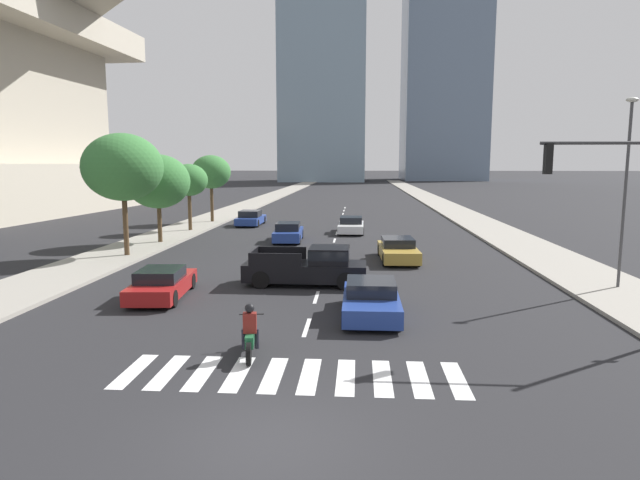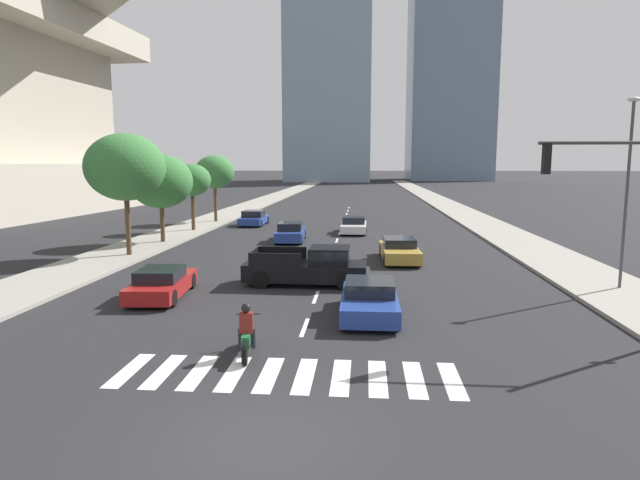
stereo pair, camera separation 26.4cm
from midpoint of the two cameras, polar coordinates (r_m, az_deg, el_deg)
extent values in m
plane|color=#232326|center=(11.01, -5.36, -20.36)|extent=(800.00, 800.00, 0.00)
cube|color=gray|center=(41.19, 19.27, 0.39)|extent=(4.00, 260.00, 0.15)
cube|color=gray|center=(42.21, -14.51, 0.76)|extent=(4.00, 260.00, 0.15)
cube|color=silver|center=(15.01, -18.85, -12.78)|extent=(0.45, 2.33, 0.01)
cube|color=silver|center=(14.68, -15.55, -13.11)|extent=(0.45, 2.33, 0.01)
cube|color=silver|center=(14.41, -12.09, -13.41)|extent=(0.45, 2.33, 0.01)
cube|color=silver|center=(14.18, -8.51, -13.67)|extent=(0.45, 2.33, 0.01)
cube|color=silver|center=(14.01, -4.81, -13.88)|extent=(0.45, 2.33, 0.01)
cube|color=silver|center=(13.90, -1.04, -14.04)|extent=(0.45, 2.33, 0.01)
cube|color=silver|center=(13.84, 2.79, -14.14)|extent=(0.45, 2.33, 0.01)
cube|color=silver|center=(13.85, 6.63, -14.18)|extent=(0.45, 2.33, 0.01)
cube|color=silver|center=(13.91, 10.45, -14.16)|extent=(0.45, 2.33, 0.01)
cube|color=silver|center=(14.03, 14.23, -14.09)|extent=(0.45, 2.33, 0.01)
cube|color=silver|center=(17.69, -1.19, -9.14)|extent=(0.14, 2.00, 0.01)
cube|color=silver|center=(21.53, -0.09, -6.01)|extent=(0.14, 2.00, 0.01)
cube|color=silver|center=(25.42, 0.67, -3.83)|extent=(0.14, 2.00, 0.01)
cube|color=silver|center=(29.34, 1.23, -2.23)|extent=(0.14, 2.00, 0.01)
cube|color=silver|center=(33.27, 1.65, -1.01)|extent=(0.14, 2.00, 0.01)
cube|color=silver|center=(37.23, 1.98, -0.05)|extent=(0.14, 2.00, 0.01)
cube|color=silver|center=(41.19, 2.25, 0.73)|extent=(0.14, 2.00, 0.01)
cube|color=silver|center=(45.15, 2.47, 1.37)|extent=(0.14, 2.00, 0.01)
cube|color=silver|center=(49.13, 2.66, 1.91)|extent=(0.14, 2.00, 0.01)
cube|color=silver|center=(53.10, 2.82, 2.37)|extent=(0.14, 2.00, 0.01)
cube|color=silver|center=(57.08, 2.95, 2.76)|extent=(0.14, 2.00, 0.01)
cube|color=silver|center=(61.06, 3.07, 3.10)|extent=(0.14, 2.00, 0.01)
cube|color=silver|center=(65.05, 3.18, 3.40)|extent=(0.14, 2.00, 0.01)
cylinder|color=black|center=(15.99, -6.98, -9.98)|extent=(0.20, 0.61, 0.60)
cylinder|color=black|center=(14.60, -7.38, -11.76)|extent=(0.20, 0.61, 0.60)
cube|color=#1E6038|center=(15.22, -7.19, -10.04)|extent=(0.38, 1.19, 0.32)
cylinder|color=#B2B2B7|center=(15.80, -7.03, -9.06)|extent=(0.10, 0.32, 0.67)
cylinder|color=black|center=(15.75, -7.04, -7.72)|extent=(0.70, 0.13, 0.04)
cube|color=maroon|center=(15.00, -7.24, -8.58)|extent=(0.39, 0.29, 0.55)
sphere|color=black|center=(14.89, -7.27, -7.09)|extent=(0.26, 0.26, 0.26)
cylinder|color=black|center=(15.25, -7.87, -10.22)|extent=(0.14, 0.14, 0.55)
cylinder|color=black|center=(15.23, -6.50, -10.23)|extent=(0.14, 0.14, 0.55)
cube|color=black|center=(23.60, -1.23, -3.30)|extent=(5.29, 1.99, 0.75)
cube|color=black|center=(23.37, 1.33, -1.60)|extent=(1.70, 1.79, 0.70)
cube|color=black|center=(23.36, 1.33, -1.40)|extent=(1.73, 1.83, 0.39)
cube|color=black|center=(24.54, -3.67, -1.33)|extent=(2.21, 0.11, 0.55)
cube|color=black|center=(22.74, -4.40, -2.08)|extent=(2.21, 0.11, 0.55)
cube|color=black|center=(23.84, -6.65, -1.64)|extent=(0.10, 1.85, 0.55)
cylinder|color=black|center=(24.35, 3.20, -3.47)|extent=(0.76, 0.27, 0.76)
cylinder|color=black|center=(22.67, 3.03, -4.33)|extent=(0.76, 0.27, 0.76)
cylinder|color=black|center=(24.74, -5.12, -3.31)|extent=(0.76, 0.27, 0.76)
cylinder|color=black|center=(23.09, -5.90, -4.14)|extent=(0.76, 0.27, 0.76)
cube|color=silver|center=(41.27, 3.75, 1.35)|extent=(1.90, 4.38, 0.56)
cube|color=black|center=(41.43, 3.76, 2.11)|extent=(1.66, 1.98, 0.49)
cylinder|color=black|center=(39.80, 4.92, 0.91)|extent=(0.22, 0.64, 0.64)
cylinder|color=black|center=(39.84, 2.47, 0.94)|extent=(0.22, 0.64, 0.64)
cylinder|color=black|center=(42.75, 4.93, 1.40)|extent=(0.22, 0.64, 0.64)
cylinder|color=black|center=(42.78, 2.66, 1.43)|extent=(0.22, 0.64, 0.64)
cube|color=navy|center=(46.85, -6.78, 2.12)|extent=(1.94, 4.38, 0.58)
cube|color=black|center=(46.59, -6.84, 2.77)|extent=(1.68, 1.98, 0.54)
cylinder|color=black|center=(48.49, -7.40, 2.15)|extent=(0.23, 0.64, 0.64)
cylinder|color=black|center=(48.14, -5.41, 2.14)|extent=(0.23, 0.64, 0.64)
cylinder|color=black|center=(45.62, -8.22, 1.77)|extent=(0.23, 0.64, 0.64)
cylinder|color=black|center=(45.25, -6.11, 1.75)|extent=(0.23, 0.64, 0.64)
cube|color=#B28E38|center=(29.72, 8.59, -1.28)|extent=(2.07, 4.85, 0.61)
cube|color=black|center=(29.88, 8.56, -0.20)|extent=(1.74, 2.22, 0.45)
cylinder|color=black|center=(28.26, 10.65, -2.11)|extent=(0.25, 0.65, 0.64)
cylinder|color=black|center=(28.07, 7.20, -2.11)|extent=(0.25, 0.65, 0.64)
cylinder|color=black|center=(31.44, 9.82, -1.07)|extent=(0.25, 0.65, 0.64)
cylinder|color=black|center=(31.27, 6.71, -1.06)|extent=(0.25, 0.65, 0.64)
cube|color=maroon|center=(22.34, -15.89, -4.64)|extent=(2.12, 4.54, 0.57)
cube|color=black|center=(22.03, -16.10, -3.47)|extent=(1.71, 2.10, 0.45)
cylinder|color=black|center=(24.00, -16.73, -4.12)|extent=(0.27, 0.66, 0.64)
cylinder|color=black|center=(23.58, -13.00, -4.19)|extent=(0.27, 0.66, 0.64)
cylinder|color=black|center=(21.22, -19.08, -5.79)|extent=(0.27, 0.66, 0.64)
cylinder|color=black|center=(20.75, -14.89, -5.93)|extent=(0.27, 0.66, 0.64)
cube|color=navy|center=(36.85, -2.88, 0.61)|extent=(1.95, 4.44, 0.63)
cube|color=black|center=(36.57, -2.92, 1.45)|extent=(1.64, 2.03, 0.51)
cylinder|color=black|center=(38.42, -3.87, 0.67)|extent=(0.25, 0.65, 0.64)
cylinder|color=black|center=(38.28, -1.50, 0.66)|extent=(0.25, 0.65, 0.64)
cylinder|color=black|center=(35.49, -4.38, 0.05)|extent=(0.25, 0.65, 0.64)
cylinder|color=black|center=(35.34, -1.81, 0.04)|extent=(0.25, 0.65, 0.64)
cube|color=navy|center=(18.86, 5.62, -6.66)|extent=(1.91, 4.25, 0.60)
cube|color=black|center=(18.94, 5.63, -4.92)|extent=(1.68, 1.91, 0.47)
cylinder|color=black|center=(17.55, 8.53, -8.30)|extent=(0.22, 0.64, 0.64)
cylinder|color=black|center=(17.51, 2.84, -8.25)|extent=(0.22, 0.64, 0.64)
cylinder|color=black|center=(20.33, 7.99, -6.02)|extent=(0.22, 0.64, 0.64)
cylinder|color=black|center=(20.30, 3.10, -5.97)|extent=(0.22, 0.64, 0.64)
cylinder|color=#333335|center=(18.02, 29.02, 8.91)|extent=(4.33, 0.10, 0.10)
cube|color=black|center=(17.33, 23.09, 7.86)|extent=(0.20, 0.28, 0.90)
sphere|color=red|center=(17.33, 23.14, 8.85)|extent=(0.18, 0.18, 0.18)
sphere|color=orange|center=(17.33, 23.09, 7.86)|extent=(0.18, 0.18, 0.18)
sphere|color=green|center=(17.33, 23.03, 6.87)|extent=(0.18, 0.18, 0.18)
cylinder|color=#3F3F42|center=(25.29, 29.75, 3.95)|extent=(0.12, 0.12, 7.49)
ellipsoid|color=beige|center=(25.38, 30.37, 12.62)|extent=(0.50, 0.24, 0.20)
cylinder|color=#4C3823|center=(32.19, -19.28, 1.32)|extent=(0.28, 0.28, 3.14)
ellipsoid|color=#387538|center=(32.00, -19.56, 7.22)|extent=(4.36, 4.36, 3.70)
cylinder|color=#4C3823|center=(37.00, -16.01, 1.62)|extent=(0.28, 0.28, 2.30)
ellipsoid|color=#387538|center=(36.80, -16.18, 5.93)|extent=(4.10, 4.10, 3.48)
cylinder|color=#4C3823|center=(43.00, -13.01, 2.84)|extent=(0.28, 0.28, 2.69)
ellipsoid|color=#387538|center=(42.86, -13.12, 6.16)|extent=(2.87, 2.87, 2.44)
cylinder|color=#4C3823|center=(49.06, -10.77, 3.69)|extent=(0.28, 0.28, 2.98)
ellipsoid|color=#387538|center=(48.93, -10.86, 7.04)|extent=(3.44, 3.44, 2.92)
cube|color=#7A93A8|center=(171.01, 1.02, 23.09)|extent=(24.64, 23.44, 99.36)
camera|label=1|loc=(0.13, -89.67, 0.05)|focal=30.48mm
camera|label=2|loc=(0.13, 90.33, -0.05)|focal=30.48mm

